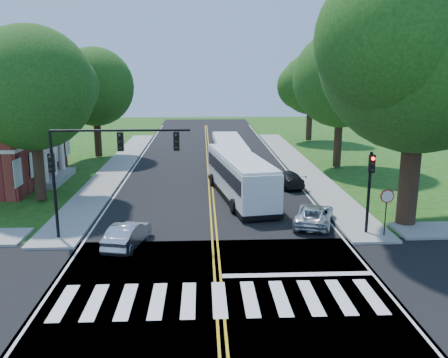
{
  "coord_description": "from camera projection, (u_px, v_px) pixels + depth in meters",
  "views": [
    {
      "loc": [
        -0.6,
        -17.39,
        8.81
      ],
      "look_at": [
        0.66,
        9.84,
        2.4
      ],
      "focal_mm": 38.0,
      "sensor_mm": 36.0,
      "label": 1
    }
  ],
  "objects": [
    {
      "name": "tree_east_far",
      "position": [
        311.0,
        84.0,
        56.85
      ],
      "size": [
        7.2,
        7.2,
        10.34
      ],
      "color": "black",
      "rests_on": "ground"
    },
    {
      "name": "sidewalk_ne",
      "position": [
        299.0,
        165.0,
        43.62
      ],
      "size": [
        2.6,
        40.0,
        0.15
      ],
      "primitive_type": "cube",
      "color": "gray",
      "rests_on": "ground"
    },
    {
      "name": "tree_ne_big",
      "position": [
        421.0,
        52.0,
        25.03
      ],
      "size": [
        10.8,
        10.8,
        14.91
      ],
      "color": "black",
      "rests_on": "ground"
    },
    {
      "name": "edge_line_e",
      "position": [
        289.0,
        173.0,
        40.65
      ],
      "size": [
        0.12,
        70.0,
        0.01
      ],
      "primitive_type": "cube",
      "color": "silver",
      "rests_on": "road"
    },
    {
      "name": "tree_west_near",
      "position": [
        32.0,
        88.0,
        30.33
      ],
      "size": [
        8.0,
        8.0,
        11.4
      ],
      "color": "black",
      "rests_on": "ground"
    },
    {
      "name": "sidewalk_nw",
      "position": [
        118.0,
        167.0,
        42.88
      ],
      "size": [
        2.6,
        40.0,
        0.15
      ],
      "primitive_type": "cube",
      "color": "gray",
      "rests_on": "ground"
    },
    {
      "name": "edge_line_w",
      "position": [
        129.0,
        175.0,
        40.04
      ],
      "size": [
        0.12,
        70.0,
        0.01
      ],
      "primitive_type": "cube",
      "color": "silver",
      "rests_on": "road"
    },
    {
      "name": "road",
      "position": [
        211.0,
        185.0,
        36.46
      ],
      "size": [
        14.0,
        96.0,
        0.01
      ],
      "primitive_type": "cube",
      "color": "black",
      "rests_on": "ground"
    },
    {
      "name": "signal_ne",
      "position": [
        370.0,
        182.0,
        24.91
      ],
      "size": [
        0.3,
        0.46,
        4.4
      ],
      "color": "black",
      "rests_on": "ground"
    },
    {
      "name": "center_line",
      "position": [
        210.0,
        174.0,
        40.35
      ],
      "size": [
        0.36,
        70.0,
        0.01
      ],
      "primitive_type": "cube",
      "color": "gold",
      "rests_on": "road"
    },
    {
      "name": "dark_sedan",
      "position": [
        285.0,
        178.0,
        35.98
      ],
      "size": [
        2.72,
        4.49,
        1.22
      ],
      "primitive_type": "imported",
      "rotation": [
        0.0,
        0.0,
        3.4
      ],
      "color": "black",
      "rests_on": "road"
    },
    {
      "name": "hatchback",
      "position": [
        128.0,
        235.0,
        23.8
      ],
      "size": [
        2.12,
        3.97,
        1.24
      ],
      "primitive_type": "imported",
      "rotation": [
        0.0,
        0.0,
        2.92
      ],
      "color": "#ACAFB4",
      "rests_on": "road"
    },
    {
      "name": "stop_sign",
      "position": [
        387.0,
        201.0,
        24.71
      ],
      "size": [
        0.76,
        0.08,
        2.53
      ],
      "color": "black",
      "rests_on": "ground"
    },
    {
      "name": "ground",
      "position": [
        219.0,
        294.0,
        18.96
      ],
      "size": [
        140.0,
        140.0,
        0.0
      ],
      "primitive_type": "plane",
      "color": "#154611",
      "rests_on": "ground"
    },
    {
      "name": "bus_lead",
      "position": [
        240.0,
        176.0,
        32.61
      ],
      "size": [
        4.28,
        11.68,
        2.96
      ],
      "rotation": [
        0.0,
        0.0,
        3.3
      ],
      "color": "white",
      "rests_on": "road"
    },
    {
      "name": "crosswalk",
      "position": [
        219.0,
        299.0,
        18.47
      ],
      "size": [
        12.6,
        3.0,
        0.01
      ],
      "primitive_type": "cube",
      "color": "silver",
      "rests_on": "road"
    },
    {
      "name": "bus_follow",
      "position": [
        229.0,
        155.0,
        40.51
      ],
      "size": [
        2.91,
        11.1,
        2.85
      ],
      "rotation": [
        0.0,
        0.0,
        3.17
      ],
      "color": "white",
      "rests_on": "road"
    },
    {
      "name": "tree_east_mid",
      "position": [
        341.0,
        79.0,
        41.02
      ],
      "size": [
        8.4,
        8.4,
        11.93
      ],
      "color": "black",
      "rests_on": "ground"
    },
    {
      "name": "signal_nw",
      "position": [
        99.0,
        158.0,
        23.94
      ],
      "size": [
        7.15,
        0.46,
        5.66
      ],
      "color": "black",
      "rests_on": "ground"
    },
    {
      "name": "suv",
      "position": [
        314.0,
        215.0,
        27.12
      ],
      "size": [
        3.23,
        4.69,
        1.19
      ],
      "primitive_type": "imported",
      "rotation": [
        0.0,
        0.0,
        2.82
      ],
      "color": "silver",
      "rests_on": "road"
    },
    {
      "name": "stop_bar",
      "position": [
        298.0,
        275.0,
        20.67
      ],
      "size": [
        6.6,
        0.4,
        0.01
      ],
      "primitive_type": "cube",
      "color": "silver",
      "rests_on": "road"
    },
    {
      "name": "cross_road",
      "position": [
        219.0,
        293.0,
        18.95
      ],
      "size": [
        60.0,
        12.0,
        0.01
      ],
      "primitive_type": "cube",
      "color": "black",
      "rests_on": "ground"
    },
    {
      "name": "tree_west_far",
      "position": [
        95.0,
        87.0,
        46.03
      ],
      "size": [
        7.6,
        7.6,
        10.67
      ],
      "color": "black",
      "rests_on": "ground"
    }
  ]
}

